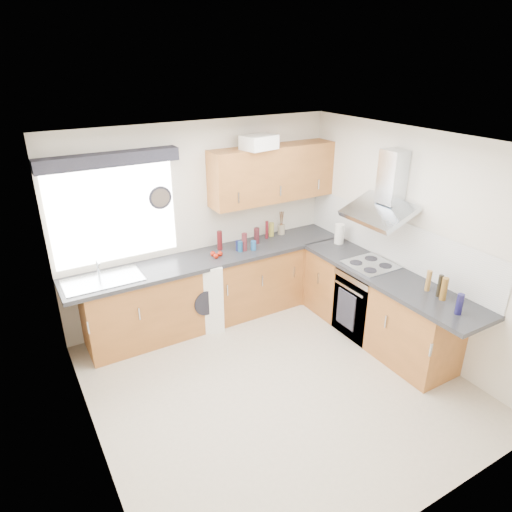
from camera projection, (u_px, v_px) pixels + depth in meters
ground_plane at (276, 384)px, 4.83m from camera, size 3.60×3.60×0.00m
ceiling at (282, 145)px, 3.82m from camera, size 3.60×3.60×0.02m
wall_back at (201, 223)px, 5.74m from camera, size 3.60×0.02×2.50m
wall_front at (432, 388)px, 2.90m from camera, size 3.60×0.02×2.50m
wall_left at (81, 332)px, 3.49m from camera, size 0.02×3.60×2.50m
wall_right at (412, 242)px, 5.15m from camera, size 0.02×3.60×2.50m
window at (114, 214)px, 5.13m from camera, size 1.40×0.02×1.10m
window_blind at (109, 160)px, 4.80m from camera, size 1.50×0.18×0.14m
splashback at (391, 239)px, 5.42m from camera, size 0.01×3.00×0.54m
base_cab_back at (206, 292)px, 5.80m from camera, size 3.00×0.58×0.86m
base_cab_corner at (308, 265)px, 6.53m from camera, size 0.60×0.60×0.86m
base_cab_right at (376, 306)px, 5.47m from camera, size 0.58×2.10×0.86m
worktop_back at (212, 258)px, 5.65m from camera, size 3.60×0.62×0.05m
worktop_right at (389, 277)px, 5.16m from camera, size 0.62×2.42×0.05m
sink at (102, 277)px, 5.01m from camera, size 0.84×0.46×0.10m
oven at (366, 301)px, 5.59m from camera, size 0.56×0.58×0.85m
hob_plate at (371, 265)px, 5.39m from camera, size 0.52×0.52×0.01m
extractor_hood at (385, 194)px, 5.09m from camera, size 0.52×0.78×0.66m
upper_cabinets at (273, 173)px, 5.82m from camera, size 1.70×0.35×0.70m
washing_machine at (197, 292)px, 5.74m from camera, size 0.77×0.75×0.89m
wall_clock at (161, 198)px, 5.33m from camera, size 0.28×0.04×0.28m
casserole at (259, 142)px, 5.44m from camera, size 0.45×0.36×0.17m
storage_box at (267, 140)px, 5.71m from camera, size 0.26×0.22×0.12m
utensil_pot at (281, 229)px, 6.30m from camera, size 0.12×0.12×0.13m
kitchen_roll at (339, 234)px, 5.97m from camera, size 0.13×0.13×0.26m
tomato_cluster at (216, 254)px, 5.60m from camera, size 0.15×0.15×0.06m
jar_0 at (267, 230)px, 6.13m from camera, size 0.04×0.04×0.25m
jar_1 at (238, 246)px, 5.77m from camera, size 0.06×0.06×0.14m
jar_2 at (244, 242)px, 5.75m from camera, size 0.07×0.07×0.23m
jar_3 at (271, 229)px, 6.22m from camera, size 0.07×0.07×0.19m
jar_4 at (220, 240)px, 5.78m from camera, size 0.07×0.07×0.25m
jar_5 at (240, 247)px, 5.74m from camera, size 0.06×0.06×0.13m
jar_6 at (257, 236)px, 5.98m from camera, size 0.07×0.07×0.21m
jar_7 at (253, 245)px, 5.79m from camera, size 0.07×0.07×0.12m
bottle_0 at (440, 286)px, 4.66m from camera, size 0.05×0.05×0.24m
bottle_1 at (428, 281)px, 4.77m from camera, size 0.05×0.05×0.23m
bottle_2 at (460, 304)px, 4.34m from camera, size 0.07×0.07×0.21m
bottle_3 at (444, 289)px, 4.59m from camera, size 0.07×0.07×0.25m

